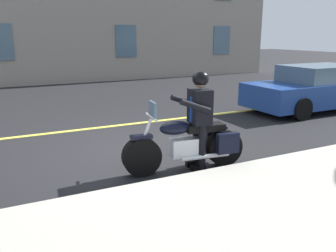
{
  "coord_description": "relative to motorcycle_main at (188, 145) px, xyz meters",
  "views": [
    {
      "loc": [
        2.59,
        6.67,
        2.32
      ],
      "look_at": [
        -0.12,
        1.22,
        0.75
      ],
      "focal_mm": 37.95,
      "sensor_mm": 36.0,
      "label": 1
    }
  ],
  "objects": [
    {
      "name": "lane_center_stripe",
      "position": [
        0.36,
        -3.53,
        -0.45
      ],
      "size": [
        60.0,
        0.16,
        0.01
      ],
      "primitive_type": "cube",
      "color": "#E5DB4C",
      "rests_on": "ground_plane"
    },
    {
      "name": "rider_main",
      "position": [
        -0.19,
        0.02,
        0.58
      ],
      "size": [
        0.67,
        0.6,
        1.74
      ],
      "color": "black",
      "rests_on": "ground_plane"
    },
    {
      "name": "car_silver",
      "position": [
        -6.16,
        -2.69,
        0.24
      ],
      "size": [
        4.6,
        1.92,
        1.4
      ],
      "color": "navy",
      "rests_on": "ground_plane"
    },
    {
      "name": "motorcycle_main",
      "position": [
        0.0,
        0.0,
        0.0
      ],
      "size": [
        2.22,
        0.76,
        1.26
      ],
      "color": "black",
      "rests_on": "ground_plane"
    },
    {
      "name": "ground_plane",
      "position": [
        0.36,
        -1.53,
        -0.45
      ],
      "size": [
        80.0,
        80.0,
        0.0
      ],
      "primitive_type": "plane",
      "color": "black"
    }
  ]
}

